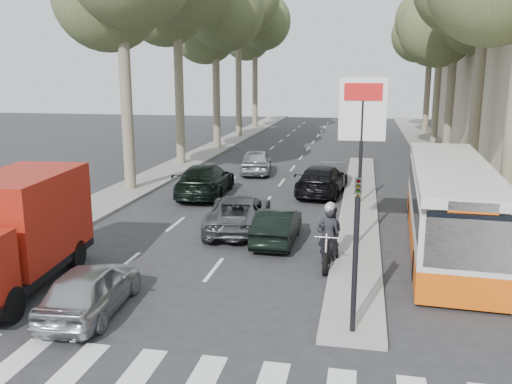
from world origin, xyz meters
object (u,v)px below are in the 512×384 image
(city_bus, at_px, (449,203))
(dark_hatchback, at_px, (277,226))
(silver_hatchback, at_px, (91,289))
(red_truck, at_px, (15,230))
(motorcycle, at_px, (329,235))

(city_bus, bearing_deg, dark_hatchback, -169.72)
(silver_hatchback, height_order, dark_hatchback, silver_hatchback)
(dark_hatchback, height_order, red_truck, red_truck)
(city_bus, relative_size, motorcycle, 4.77)
(silver_hatchback, xyz_separation_m, dark_hatchback, (3.54, 6.46, -0.03))
(silver_hatchback, bearing_deg, city_bus, -146.11)
(red_truck, bearing_deg, silver_hatchback, -28.66)
(dark_hatchback, distance_m, red_truck, 8.29)
(dark_hatchback, relative_size, city_bus, 0.33)
(dark_hatchback, relative_size, red_truck, 0.62)
(silver_hatchback, distance_m, city_bus, 11.71)
(silver_hatchback, distance_m, motorcycle, 7.18)
(motorcycle, bearing_deg, dark_hatchback, 138.35)
(silver_hatchback, distance_m, red_truck, 3.15)
(red_truck, height_order, city_bus, red_truck)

